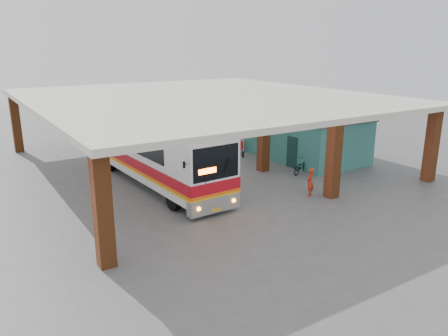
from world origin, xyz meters
TOP-DOWN VIEW (x-y plane):
  - ground at (0.00, 0.00)m, footprint 90.00×90.00m
  - brick_columns at (1.43, 5.00)m, footprint 20.10×21.60m
  - canopy_roof at (0.50, 6.50)m, footprint 21.00×23.00m
  - shop_building at (7.49, 4.00)m, footprint 5.20×8.20m
  - coach_bus at (-3.94, 4.39)m, footprint 3.37×13.36m
  - motorcycle at (4.61, 1.18)m, footprint 1.88×1.23m
  - pedestrian at (2.15, -2.26)m, footprint 0.67×0.64m
  - red_chair at (4.70, 8.03)m, footprint 0.47×0.47m

SIDE VIEW (x-z plane):
  - ground at x=0.00m, z-range 0.00..0.00m
  - red_chair at x=4.70m, z-range -0.03..0.77m
  - motorcycle at x=4.61m, z-range 0.00..0.93m
  - pedestrian at x=2.15m, z-range 0.00..1.54m
  - shop_building at x=7.49m, z-range 0.01..3.12m
  - coach_bus at x=-3.94m, z-range -0.01..3.85m
  - brick_columns at x=1.43m, z-range 0.00..4.35m
  - canopy_roof at x=0.50m, z-range 4.35..4.65m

